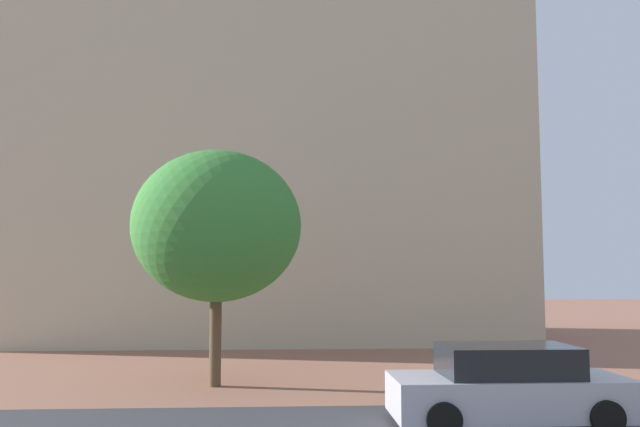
# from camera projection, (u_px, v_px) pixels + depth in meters

# --- Properties ---
(landmark_building) EXTENTS (22.55, 10.23, 41.39)m
(landmark_building) POSITION_uv_depth(u_px,v_px,m) (264.00, 66.00, 31.19)
(landmark_building) COLOR beige
(landmark_building) RESTS_ON ground_plane
(car_silver) EXTENTS (4.52, 2.09, 1.53)m
(car_silver) POSITION_uv_depth(u_px,v_px,m) (508.00, 387.00, 12.78)
(car_silver) COLOR #B2B2BC
(car_silver) RESTS_ON ground_plane
(tree_curb_far) EXTENTS (4.47, 4.47, 6.20)m
(tree_curb_far) POSITION_uv_depth(u_px,v_px,m) (217.00, 226.00, 17.45)
(tree_curb_far) COLOR brown
(tree_curb_far) RESTS_ON ground_plane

